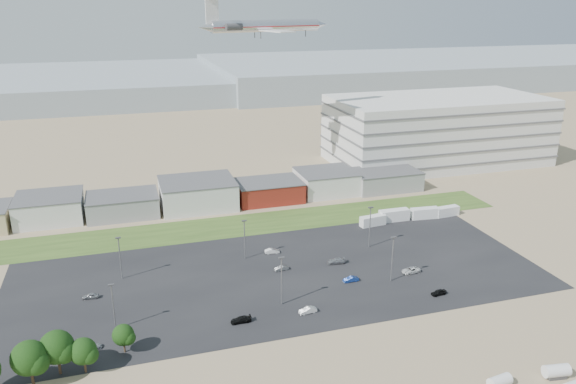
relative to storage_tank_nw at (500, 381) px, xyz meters
name	(u,v)px	position (x,y,z in m)	size (l,w,h in m)	color
ground	(283,324)	(-28.12, 28.31, -1.17)	(700.00, 700.00, 0.00)	#927E5D
parking_lot	(279,275)	(-23.12, 48.31, -1.17)	(120.00, 50.00, 0.01)	black
grass_strip	(230,226)	(-28.12, 80.31, -1.16)	(160.00, 16.00, 0.02)	#314B1C
hills_backdrop	(212,81)	(11.88, 343.31, 3.33)	(700.00, 200.00, 9.00)	gray
building_row	(161,197)	(-45.12, 99.31, 2.83)	(170.00, 20.00, 8.00)	silver
parking_garage	(437,130)	(61.88, 123.31, 11.33)	(80.00, 40.00, 25.00)	silver
storage_tank_nw	(500,381)	(0.00, 0.00, 0.00)	(3.92, 1.96, 2.35)	silver
storage_tank_ne	(556,371)	(10.65, -0.54, 0.11)	(4.27, 2.13, 2.56)	silver
box_trailer_a	(373,221)	(10.19, 69.50, 0.22)	(7.44, 2.32, 2.79)	silver
box_trailer_b	(394,215)	(17.51, 70.98, 0.45)	(8.67, 2.71, 3.25)	silver
box_trailer_c	(425,213)	(26.85, 70.17, 0.34)	(8.10, 2.53, 3.04)	silver
box_trailer_d	(447,211)	(34.00, 69.94, 0.20)	(7.35, 2.30, 2.76)	silver
tree_left	(30,361)	(-72.27, 22.64, 3.43)	(6.14, 6.14, 9.21)	black
tree_mid	(57,350)	(-68.30, 24.60, 3.39)	(6.09, 6.09, 9.13)	black
tree_right	(83,354)	(-64.25, 23.73, 2.47)	(4.86, 4.86, 7.29)	black
tree_near	(123,337)	(-57.77, 27.78, 1.93)	(4.14, 4.14, 6.20)	black
lightpole_front_l	(113,307)	(-59.21, 36.09, 3.57)	(1.12, 0.47, 9.49)	slate
lightpole_front_m	(282,281)	(-26.28, 35.63, 4.15)	(1.25, 0.52, 10.66)	slate
lightpole_front_r	(392,259)	(0.01, 38.26, 4.16)	(1.26, 0.52, 10.67)	slate
lightpole_back_l	(120,258)	(-57.53, 57.06, 3.87)	(1.19, 0.49, 10.08)	slate
lightpole_back_m	(245,240)	(-28.64, 59.10, 3.81)	(1.17, 0.49, 9.96)	slate
lightpole_back_r	(370,227)	(3.07, 56.52, 4.23)	(1.27, 0.53, 10.81)	slate
airliner	(266,26)	(-7.38, 116.34, 50.79)	(46.02, 31.37, 13.60)	silver
parked_car_0	(411,270)	(6.25, 40.48, -0.56)	(2.05, 4.44, 1.23)	silver
parked_car_1	(351,279)	(-8.71, 40.56, -0.60)	(1.23, 3.51, 1.16)	navy
parked_car_2	(439,292)	(6.84, 29.55, -0.59)	(1.39, 3.45, 1.18)	black
parked_car_3	(241,320)	(-35.81, 31.30, -0.59)	(1.65, 4.06, 1.18)	black
parked_car_5	(90,296)	(-64.14, 49.68, -0.60)	(1.37, 3.40, 1.16)	#A5A5AA
parked_car_7	(281,268)	(-21.97, 50.42, -0.62)	(1.17, 3.35, 1.10)	#595B5E
parked_car_10	(91,346)	(-63.60, 30.63, -0.61)	(1.58, 3.88, 1.12)	#A5A5AA
parked_car_11	(272,251)	(-21.55, 60.02, -0.58)	(1.26, 3.62, 1.19)	silver
parked_car_12	(336,261)	(-8.50, 50.05, -0.54)	(1.78, 4.39, 1.27)	#A5A5AA
parked_car_13	(308,310)	(-22.23, 30.77, -0.57)	(1.28, 3.67, 1.21)	silver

